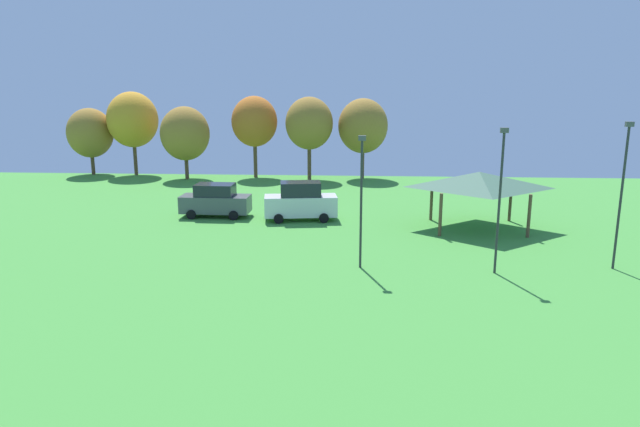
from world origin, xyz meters
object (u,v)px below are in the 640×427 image
treeline_tree_3 (254,122)px  light_post_1 (500,194)px  treeline_tree_4 (309,123)px  light_post_2 (622,189)px  treeline_tree_2 (185,134)px  treeline_tree_1 (133,120)px  light_post_0 (361,195)px  parked_car_leftmost (215,200)px  treeline_tree_5 (363,126)px  treeline_tree_0 (90,133)px  park_pavilion (479,180)px  parked_car_second_from_left (301,202)px

treeline_tree_3 → light_post_1: bearing=-59.8°
treeline_tree_3 → treeline_tree_4: treeline_tree_3 is taller
light_post_2 → treeline_tree_2: light_post_2 is taller
treeline_tree_1 → treeline_tree_2: bearing=-20.8°
light_post_1 → light_post_0: bearing=175.8°
light_post_1 → treeline_tree_3: bearing=120.2°
parked_car_leftmost → treeline_tree_5: (10.23, 17.30, 3.91)m
light_post_0 → treeline_tree_2: size_ratio=0.94×
light_post_1 → treeline_tree_3: treeline_tree_3 is taller
treeline_tree_2 → light_post_0: bearing=-58.0°
light_post_2 → treeline_tree_4: 31.43m
treeline_tree_0 → treeline_tree_5: (27.25, -0.80, 0.86)m
light_post_0 → treeline_tree_4: 27.33m
light_post_1 → treeline_tree_2: bearing=130.5°
treeline_tree_1 → treeline_tree_2: (5.89, -2.24, -1.15)m
treeline_tree_1 → treeline_tree_4: 17.82m
parked_car_leftmost → treeline_tree_1: 22.45m
park_pavilion → light_post_1: light_post_1 is taller
light_post_2 → treeline_tree_0: size_ratio=1.08×
light_post_2 → treeline_tree_0: light_post_2 is taller
treeline_tree_4 → treeline_tree_2: bearing=-178.1°
treeline_tree_1 → treeline_tree_4: size_ratio=1.06×
light_post_0 → treeline_tree_2: (-16.52, 26.47, 0.69)m
treeline_tree_2 → treeline_tree_4: size_ratio=0.89×
parked_car_second_from_left → park_pavilion: park_pavilion is taller
treeline_tree_1 → treeline_tree_2: 6.41m
treeline_tree_5 → parked_car_leftmost: bearing=-120.6°
parked_car_leftmost → park_pavilion: park_pavilion is taller
light_post_2 → treeline_tree_1: treeline_tree_1 is taller
park_pavilion → treeline_tree_0: bearing=149.4°
light_post_1 → treeline_tree_1: (-28.88, 29.19, 1.62)m
parked_car_leftmost → treeline_tree_1: bearing=126.4°
parked_car_leftmost → parked_car_second_from_left: (5.93, -0.66, 0.13)m
light_post_1 → treeline_tree_5: size_ratio=0.91×
parked_car_leftmost → light_post_2: 24.64m
treeline_tree_5 → light_post_1: bearing=-77.9°
light_post_0 → treeline_tree_1: treeline_tree_1 is taller
treeline_tree_4 → treeline_tree_5: size_ratio=1.02×
light_post_1 → treeline_tree_3: (-16.55, 28.40, 1.54)m
parked_car_second_from_left → light_post_1: light_post_1 is taller
park_pavilion → treeline_tree_2: treeline_tree_2 is taller
treeline_tree_3 → treeline_tree_5: size_ratio=1.03×
treeline_tree_5 → treeline_tree_3: bearing=-179.9°
park_pavilion → light_post_1: (-0.93, -8.92, 0.81)m
park_pavilion → treeline_tree_5: bearing=109.8°
treeline_tree_1 → light_post_0: bearing=-52.0°
parked_car_second_from_left → treeline_tree_3: 19.44m
park_pavilion → treeline_tree_5: treeline_tree_5 is taller
treeline_tree_5 → light_post_0: bearing=-90.8°
treeline_tree_4 → treeline_tree_5: 5.19m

